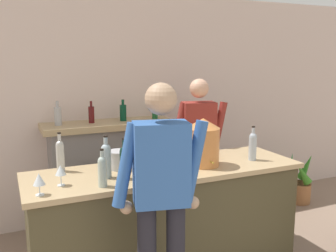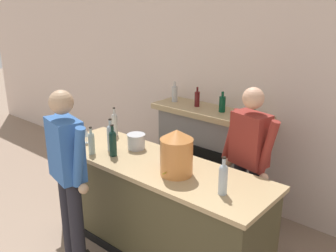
{
  "view_description": "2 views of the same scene",
  "coord_description": "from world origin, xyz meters",
  "views": [
    {
      "loc": [
        -1.34,
        0.06,
        1.97
      ],
      "look_at": [
        0.13,
        3.35,
        1.32
      ],
      "focal_mm": 40.0,
      "sensor_mm": 36.0,
      "label": 1
    },
    {
      "loc": [
        2.24,
        0.51,
        2.54
      ],
      "look_at": [
        -0.12,
        3.28,
        1.3
      ],
      "focal_mm": 40.0,
      "sensor_mm": 36.0,
      "label": 2
    }
  ],
  "objects": [
    {
      "name": "wine_bottle_burgundy_dark",
      "position": [
        -0.61,
        2.93,
        1.17
      ],
      "size": [
        0.08,
        0.08,
        0.35
      ],
      "color": "#A5B9C2",
      "rests_on": "bar_counter"
    },
    {
      "name": "wine_bottle_cabernet_heavy",
      "position": [
        -0.48,
        2.84,
        1.16
      ],
      "size": [
        0.08,
        0.08,
        0.34
      ],
      "color": "#123027",
      "rests_on": "bar_counter"
    },
    {
      "name": "ice_bucket_steel",
      "position": [
        -0.44,
        3.14,
        1.09
      ],
      "size": [
        0.2,
        0.2,
        0.16
      ],
      "color": "silver",
      "rests_on": "bar_counter"
    },
    {
      "name": "wine_bottle_riesling_slim",
      "position": [
        -0.69,
        2.74,
        1.14
      ],
      "size": [
        0.07,
        0.07,
        0.29
      ],
      "color": "#ABBEB2",
      "rests_on": "bar_counter"
    },
    {
      "name": "wine_bottle_rose_blush",
      "position": [
        0.8,
        2.89,
        1.16
      ],
      "size": [
        0.07,
        0.07,
        0.33
      ],
      "color": "#A4B1BC",
      "rests_on": "bar_counter"
    },
    {
      "name": "person_customer",
      "position": [
        -0.41,
        2.25,
        1.01
      ],
      "size": [
        0.65,
        0.37,
        1.82
      ],
      "color": "black",
      "rests_on": "ground_plane"
    },
    {
      "name": "wine_bottle_merlot_tall",
      "position": [
        -0.92,
        3.26,
        1.16
      ],
      "size": [
        0.07,
        0.07,
        0.34
      ],
      "color": "#B1B0AC",
      "rests_on": "bar_counter"
    },
    {
      "name": "bar_counter",
      "position": [
        -0.04,
        2.99,
        0.51
      ],
      "size": [
        2.45,
        0.77,
        1.01
      ],
      "color": "#494229",
      "rests_on": "ground_plane"
    },
    {
      "name": "fireplace_stone",
      "position": [
        -0.24,
        4.23,
        0.64
      ],
      "size": [
        1.51,
        0.52,
        1.56
      ],
      "color": "gray",
      "rests_on": "ground_plane"
    },
    {
      "name": "person_bartender",
      "position": [
        0.63,
        3.65,
        0.97
      ],
      "size": [
        0.65,
        0.36,
        1.75
      ],
      "color": "black",
      "rests_on": "ground_plane"
    },
    {
      "name": "wall_back_panel",
      "position": [
        0.0,
        4.49,
        1.38
      ],
      "size": [
        12.0,
        0.07,
        2.75
      ],
      "color": "beige",
      "rests_on": "ground_plane"
    },
    {
      "name": "wine_bottle_chardonnay_pale",
      "position": [
        0.06,
        3.01,
        1.14
      ],
      "size": [
        0.07,
        0.07,
        0.29
      ],
      "color": "#59181B",
      "rests_on": "bar_counter"
    },
    {
      "name": "wine_glass_front_left",
      "position": [
        -1.14,
        2.74,
        1.13
      ],
      "size": [
        0.09,
        0.09,
        0.16
      ],
      "color": "silver",
      "rests_on": "bar_counter"
    },
    {
      "name": "wine_glass_by_dispenser",
      "position": [
        0.08,
        3.19,
        1.14
      ],
      "size": [
        0.07,
        0.07,
        0.18
      ],
      "color": "silver",
      "rests_on": "bar_counter"
    },
    {
      "name": "wine_glass_back_row",
      "position": [
        -0.97,
        2.88,
        1.13
      ],
      "size": [
        0.08,
        0.08,
        0.16
      ],
      "color": "silver",
      "rests_on": "bar_counter"
    },
    {
      "name": "copper_dispenser",
      "position": [
        0.28,
        2.93,
        1.23
      ],
      "size": [
        0.3,
        0.34,
        0.43
      ],
      "color": "#CD7C3E",
      "rests_on": "bar_counter"
    }
  ]
}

